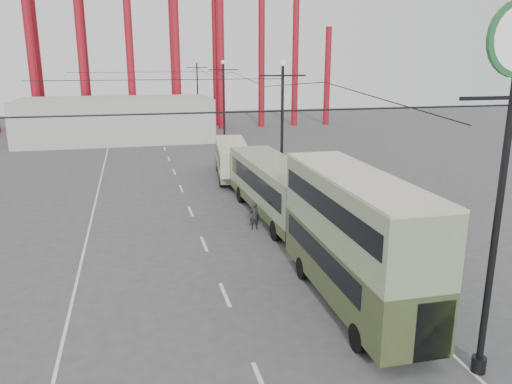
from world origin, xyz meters
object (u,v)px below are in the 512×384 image
object	(u,v)px
double_decker_bus	(354,234)
single_decker_cream	(232,158)
single_decker_green	(275,186)
lamp_post_near	(511,114)
pedestrian	(254,216)

from	to	relation	value
double_decker_bus	single_decker_cream	world-z (taller)	double_decker_bus
single_decker_green	single_decker_cream	distance (m)	11.02
lamp_post_near	double_decker_bus	bearing A→B (deg)	111.55
double_decker_bus	single_decker_green	size ratio (longest dim) A/B	0.81
single_decker_green	pedestrian	size ratio (longest dim) A/B	7.66
lamp_post_near	single_decker_cream	size ratio (longest dim) A/B	1.15
single_decker_cream	pedestrian	size ratio (longest dim) A/B	5.94
double_decker_bus	pedestrian	distance (m)	10.02
lamp_post_near	pedestrian	xyz separation A→B (m)	(-3.49, 14.67, -7.07)
lamp_post_near	single_decker_cream	distance (m)	28.49
single_decker_green	single_decker_cream	bearing A→B (deg)	90.60
lamp_post_near	single_decker_green	distance (m)	17.81
single_decker_green	double_decker_bus	bearing A→B (deg)	-93.00
lamp_post_near	double_decker_bus	distance (m)	7.30
double_decker_bus	single_decker_cream	xyz separation A→B (m)	(-0.20, 22.71, -1.32)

